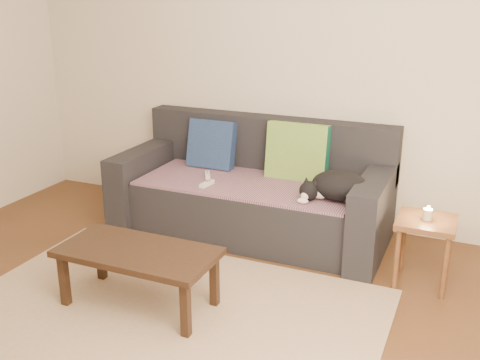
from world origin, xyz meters
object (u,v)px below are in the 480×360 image
(side_table, at_px, (426,231))
(coffee_table, at_px, (138,257))
(sofa, at_px, (253,194))
(cat, at_px, (337,186))
(wii_remote_b, at_px, (207,184))
(wii_remote_a, at_px, (207,175))

(side_table, distance_m, coffee_table, 1.82)
(sofa, distance_m, cat, 0.78)
(cat, height_order, wii_remote_b, cat)
(cat, height_order, side_table, cat)
(wii_remote_a, relative_size, coffee_table, 0.16)
(wii_remote_b, distance_m, side_table, 1.60)
(sofa, distance_m, wii_remote_a, 0.39)
(sofa, xyz_separation_m, coffee_table, (-0.19, -1.33, 0.02))
(cat, bearing_deg, coffee_table, -121.40)
(sofa, relative_size, cat, 4.27)
(side_table, bearing_deg, wii_remote_a, 171.52)
(sofa, distance_m, side_table, 1.39)
(cat, relative_size, wii_remote_b, 3.28)
(coffee_table, bearing_deg, cat, 51.10)
(wii_remote_b, bearing_deg, wii_remote_a, 34.63)
(coffee_table, bearing_deg, side_table, 32.40)
(wii_remote_a, distance_m, side_table, 1.71)
(sofa, relative_size, wii_remote_b, 14.00)
(sofa, xyz_separation_m, side_table, (1.34, -0.36, 0.07))
(side_table, height_order, coffee_table, side_table)
(side_table, bearing_deg, cat, 166.40)
(cat, distance_m, side_table, 0.66)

